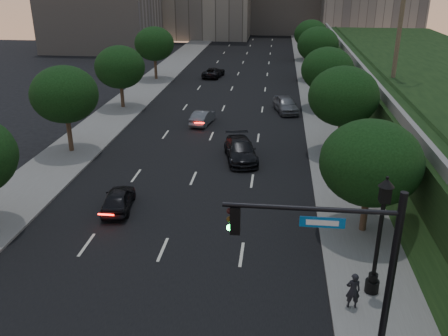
# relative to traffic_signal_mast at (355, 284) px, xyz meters

# --- Properties ---
(ground) EXTENTS (160.00, 160.00, 0.00)m
(ground) POSITION_rel_traffic_signal_mast_xyz_m (-8.17, 1.93, -3.67)
(ground) COLOR black
(ground) RESTS_ON ground
(road_surface) EXTENTS (16.00, 140.00, 0.02)m
(road_surface) POSITION_rel_traffic_signal_mast_xyz_m (-8.17, 31.93, -3.66)
(road_surface) COLOR black
(road_surface) RESTS_ON ground
(sidewalk_right) EXTENTS (4.50, 140.00, 0.15)m
(sidewalk_right) POSITION_rel_traffic_signal_mast_xyz_m (2.08, 31.93, -3.60)
(sidewalk_right) COLOR slate
(sidewalk_right) RESTS_ON ground
(sidewalk_left) EXTENTS (4.50, 140.00, 0.15)m
(sidewalk_left) POSITION_rel_traffic_signal_mast_xyz_m (-18.42, 31.93, -3.60)
(sidewalk_left) COLOR slate
(sidewalk_left) RESTS_ON ground
(parapet_wall) EXTENTS (0.35, 90.00, 0.70)m
(parapet_wall) POSITION_rel_traffic_signal_mast_xyz_m (5.33, 29.93, 0.68)
(parapet_wall) COLOR slate
(parapet_wall) RESTS_ON embankment
(office_block_filler) EXTENTS (18.00, 16.00, 14.00)m
(office_block_filler) POSITION_rel_traffic_signal_mast_xyz_m (-34.17, 71.93, 3.33)
(office_block_filler) COLOR gray
(office_block_filler) RESTS_ON ground
(tree_right_a) EXTENTS (5.20, 5.20, 6.24)m
(tree_right_a) POSITION_rel_traffic_signal_mast_xyz_m (2.13, 9.93, 0.35)
(tree_right_a) COLOR #38281C
(tree_right_a) RESTS_ON ground
(tree_right_b) EXTENTS (5.20, 5.20, 6.74)m
(tree_right_b) POSITION_rel_traffic_signal_mast_xyz_m (2.13, 21.93, 0.84)
(tree_right_b) COLOR #38281C
(tree_right_b) RESTS_ON ground
(tree_right_c) EXTENTS (5.20, 5.20, 6.24)m
(tree_right_c) POSITION_rel_traffic_signal_mast_xyz_m (2.13, 34.93, 0.35)
(tree_right_c) COLOR #38281C
(tree_right_c) RESTS_ON ground
(tree_right_d) EXTENTS (5.20, 5.20, 6.74)m
(tree_right_d) POSITION_rel_traffic_signal_mast_xyz_m (2.13, 48.93, 0.84)
(tree_right_d) COLOR #38281C
(tree_right_d) RESTS_ON ground
(tree_right_e) EXTENTS (5.20, 5.20, 6.24)m
(tree_right_e) POSITION_rel_traffic_signal_mast_xyz_m (2.13, 63.93, 0.35)
(tree_right_e) COLOR #38281C
(tree_right_e) RESTS_ON ground
(tree_left_b) EXTENTS (5.00, 5.00, 6.71)m
(tree_left_b) POSITION_rel_traffic_signal_mast_xyz_m (-18.47, 19.93, 0.90)
(tree_left_b) COLOR #38281C
(tree_left_b) RESTS_ON ground
(tree_left_c) EXTENTS (5.00, 5.00, 6.34)m
(tree_left_c) POSITION_rel_traffic_signal_mast_xyz_m (-18.47, 32.93, 0.53)
(tree_left_c) COLOR #38281C
(tree_left_c) RESTS_ON ground
(tree_left_d) EXTENTS (5.00, 5.00, 6.71)m
(tree_left_d) POSITION_rel_traffic_signal_mast_xyz_m (-18.47, 46.93, 0.90)
(tree_left_d) COLOR #38281C
(tree_left_d) RESTS_ON ground
(traffic_signal_mast) EXTENTS (5.68, 0.56, 7.00)m
(traffic_signal_mast) POSITION_rel_traffic_signal_mast_xyz_m (0.00, 0.00, 0.00)
(traffic_signal_mast) COLOR black
(traffic_signal_mast) RESTS_ON ground
(street_lamp) EXTENTS (0.64, 0.64, 5.62)m
(street_lamp) POSITION_rel_traffic_signal_mast_xyz_m (1.68, 4.47, -1.04)
(street_lamp) COLOR black
(street_lamp) RESTS_ON ground
(sedan_near_left) EXTENTS (2.08, 4.09, 1.33)m
(sedan_near_left) POSITION_rel_traffic_signal_mast_xyz_m (-11.77, 11.01, -3.01)
(sedan_near_left) COLOR black
(sedan_near_left) RESTS_ON ground
(sedan_mid_left) EXTENTS (2.02, 4.15, 1.31)m
(sedan_mid_left) POSITION_rel_traffic_signal_mast_xyz_m (-9.42, 28.37, -3.02)
(sedan_mid_left) COLOR #585A5F
(sedan_mid_left) RESTS_ON ground
(sedan_far_left) EXTENTS (2.84, 4.90, 1.28)m
(sedan_far_left) POSITION_rel_traffic_signal_mast_xyz_m (-11.25, 49.41, -3.03)
(sedan_far_left) COLOR black
(sedan_far_left) RESTS_ON ground
(sedan_near_right) EXTENTS (3.20, 5.57, 1.52)m
(sedan_near_right) POSITION_rel_traffic_signal_mast_xyz_m (-5.26, 19.79, -2.91)
(sedan_near_right) COLOR black
(sedan_near_right) RESTS_ON ground
(sedan_far_right) EXTENTS (2.97, 5.02, 1.60)m
(sedan_far_right) POSITION_rel_traffic_signal_mast_xyz_m (-1.85, 33.33, -2.87)
(sedan_far_right) COLOR slate
(sedan_far_right) RESTS_ON ground
(pedestrian_a) EXTENTS (0.62, 0.43, 1.63)m
(pedestrian_a) POSITION_rel_traffic_signal_mast_xyz_m (0.67, 3.33, -2.71)
(pedestrian_a) COLOR black
(pedestrian_a) RESTS_ON sidewalk_right
(pedestrian_b) EXTENTS (0.88, 0.76, 1.56)m
(pedestrian_b) POSITION_rel_traffic_signal_mast_xyz_m (2.95, 12.98, -2.74)
(pedestrian_b) COLOR black
(pedestrian_b) RESTS_ON sidewalk_right
(pedestrian_c) EXTENTS (1.21, 0.75, 1.93)m
(pedestrian_c) POSITION_rel_traffic_signal_mast_xyz_m (1.79, 14.82, -2.56)
(pedestrian_c) COLOR black
(pedestrian_c) RESTS_ON sidewalk_right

